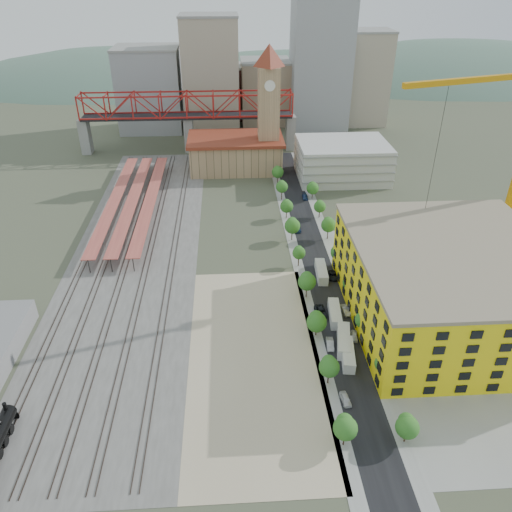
{
  "coord_description": "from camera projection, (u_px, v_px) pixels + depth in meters",
  "views": [
    {
      "loc": [
        -8.47,
        -112.69,
        74.04
      ],
      "look_at": [
        -2.01,
        -5.53,
        10.0
      ],
      "focal_mm": 35.0,
      "sensor_mm": 36.0,
      "label": 1
    }
  ],
  "objects": [
    {
      "name": "ground",
      "position": [
        262.0,
        277.0,
        134.97
      ],
      "size": [
        400.0,
        400.0,
        0.0
      ],
      "primitive_type": "plane",
      "color": "#474C38",
      "rests_on": "ground"
    },
    {
      "name": "ballast_strip",
      "position": [
        137.0,
        249.0,
        148.1
      ],
      "size": [
        36.0,
        165.0,
        0.06
      ],
      "primitive_type": "cube",
      "color": "#605E59",
      "rests_on": "ground"
    },
    {
      "name": "dirt_lot",
      "position": [
        254.0,
        357.0,
        107.75
      ],
      "size": [
        28.0,
        67.0,
        0.06
      ],
      "primitive_type": "cube",
      "color": "tan",
      "rests_on": "ground"
    },
    {
      "name": "street_asphalt",
      "position": [
        312.0,
        248.0,
        148.64
      ],
      "size": [
        12.0,
        170.0,
        0.06
      ],
      "primitive_type": "cube",
      "color": "black",
      "rests_on": "ground"
    },
    {
      "name": "sidewalk_west",
      "position": [
        294.0,
        248.0,
        148.36
      ],
      "size": [
        3.0,
        170.0,
        0.04
      ],
      "primitive_type": "cube",
      "color": "gray",
      "rests_on": "ground"
    },
    {
      "name": "sidewalk_east",
      "position": [
        330.0,
        247.0,
        148.93
      ],
      "size": [
        3.0,
        170.0,
        0.04
      ],
      "primitive_type": "cube",
      "color": "gray",
      "rests_on": "ground"
    },
    {
      "name": "construction_pad",
      "position": [
        454.0,
        316.0,
        120.14
      ],
      "size": [
        50.0,
        90.0,
        0.06
      ],
      "primitive_type": "cube",
      "color": "gray",
      "rests_on": "ground"
    },
    {
      "name": "rail_tracks",
      "position": [
        131.0,
        249.0,
        147.94
      ],
      "size": [
        26.56,
        160.0,
        0.18
      ],
      "color": "#382B23",
      "rests_on": "ground"
    },
    {
      "name": "platform_canopies",
      "position": [
        133.0,
        199.0,
        169.38
      ],
      "size": [
        16.0,
        80.0,
        4.12
      ],
      "color": "#C55F4C",
      "rests_on": "ground"
    },
    {
      "name": "station_hall",
      "position": [
        236.0,
        153.0,
        201.59
      ],
      "size": [
        38.0,
        24.0,
        13.1
      ],
      "color": "tan",
      "rests_on": "ground"
    },
    {
      "name": "clock_tower",
      "position": [
        269.0,
        98.0,
        189.26
      ],
      "size": [
        12.0,
        12.0,
        52.0
      ],
      "color": "tan",
      "rests_on": "ground"
    },
    {
      "name": "parking_garage",
      "position": [
        342.0,
        160.0,
        193.25
      ],
      "size": [
        34.0,
        26.0,
        14.0
      ],
      "primitive_type": "cube",
      "color": "silver",
      "rests_on": "ground"
    },
    {
      "name": "truss_bridge",
      "position": [
        187.0,
        108.0,
        214.03
      ],
      "size": [
        94.0,
        9.6,
        25.6
      ],
      "color": "gray",
      "rests_on": "ground"
    },
    {
      "name": "construction_building",
      "position": [
        450.0,
        284.0,
        115.18
      ],
      "size": [
        44.6,
        50.6,
        18.8
      ],
      "color": "#FDF415",
      "rests_on": "ground"
    },
    {
      "name": "street_trees",
      "position": [
        318.0,
        265.0,
        140.08
      ],
      "size": [
        15.4,
        124.4,
        8.0
      ],
      "color": "#255D1C",
      "rests_on": "ground"
    },
    {
      "name": "skyline",
      "position": [
        257.0,
        80.0,
        245.67
      ],
      "size": [
        133.0,
        46.0,
        60.0
      ],
      "color": "#9EA0A3",
      "rests_on": "ground"
    },
    {
      "name": "distant_hills",
      "position": [
        295.0,
        181.0,
        400.94
      ],
      "size": [
        647.0,
        264.0,
        227.0
      ],
      "color": "#4C6B59",
      "rests_on": "ground"
    },
    {
      "name": "site_trailer_a",
      "position": [
        348.0,
        355.0,
        106.6
      ],
      "size": [
        3.81,
        9.77,
        2.6
      ],
      "primitive_type": "cube",
      "rotation": [
        0.0,
        0.0,
        -0.14
      ],
      "color": "silver",
      "rests_on": "ground"
    },
    {
      "name": "site_trailer_b",
      "position": [
        344.0,
        341.0,
        110.26
      ],
      "size": [
        4.57,
        10.56,
        2.8
      ],
      "primitive_type": "cube",
      "rotation": [
        0.0,
        0.0,
        -0.19
      ],
      "color": "silver",
      "rests_on": "ground"
    },
    {
      "name": "site_trailer_c",
      "position": [
        335.0,
        314.0,
        118.82
      ],
      "size": [
        3.44,
        9.85,
        2.64
      ],
      "primitive_type": "cube",
      "rotation": [
        0.0,
        0.0,
        -0.09
      ],
      "color": "silver",
      "rests_on": "ground"
    },
    {
      "name": "site_trailer_d",
      "position": [
        321.0,
        272.0,
        134.65
      ],
      "size": [
        3.21,
        10.13,
        2.73
      ],
      "primitive_type": "cube",
      "rotation": [
        0.0,
        0.0,
        -0.06
      ],
      "color": "silver",
      "rests_on": "ground"
    },
    {
      "name": "car_0",
      "position": [
        346.0,
        399.0,
        96.59
      ],
      "size": [
        2.0,
        4.1,
        1.35
      ],
      "primitive_type": "imported",
      "rotation": [
        0.0,
        0.0,
        0.11
      ],
      "color": "silver",
      "rests_on": "ground"
    },
    {
      "name": "car_1",
      "position": [
        330.0,
        344.0,
        110.35
      ],
      "size": [
        1.87,
        4.44,
        1.43
      ],
      "primitive_type": "imported",
      "rotation": [
        0.0,
        0.0,
        -0.09
      ],
      "color": "#A5A5AA",
      "rests_on": "ground"
    },
    {
      "name": "car_2",
      "position": [
        321.0,
        312.0,
        120.43
      ],
      "size": [
        2.83,
        5.52,
        1.49
      ],
      "primitive_type": "imported",
      "rotation": [
        0.0,
        0.0,
        0.07
      ],
      "color": "black",
      "rests_on": "ground"
    },
    {
      "name": "car_3",
      "position": [
        297.0,
        228.0,
        157.75
      ],
      "size": [
        2.08,
        5.06,
        1.46
      ],
      "primitive_type": "imported",
      "rotation": [
        0.0,
        0.0,
        -0.01
      ],
      "color": "navy",
      "rests_on": "ground"
    },
    {
      "name": "car_4",
      "position": [
        354.0,
        336.0,
        112.78
      ],
      "size": [
        2.14,
        4.02,
        1.3
      ],
      "primitive_type": "imported",
      "rotation": [
        0.0,
        0.0,
        -0.16
      ],
      "color": "silver",
      "rests_on": "ground"
    },
    {
      "name": "car_5",
      "position": [
        345.0,
        311.0,
        120.93
      ],
      "size": [
        2.17,
        4.5,
        1.42
      ],
      "primitive_type": "imported",
      "rotation": [
        0.0,
        0.0,
        0.16
      ],
      "color": "#A6A6AB",
      "rests_on": "ground"
    },
    {
      "name": "car_6",
      "position": [
        333.0,
        276.0,
        134.31
      ],
      "size": [
        2.64,
        4.98,
        1.33
      ],
      "primitive_type": "imported",
      "rotation": [
        0.0,
        0.0,
        -0.09
      ],
      "color": "black",
      "rests_on": "ground"
    },
    {
      "name": "car_7",
      "position": [
        305.0,
        197.0,
        178.89
      ],
      "size": [
        2.13,
        4.74,
        1.35
      ],
      "primitive_type": "imported",
      "rotation": [
        0.0,
        0.0,
        -0.05
      ],
      "color": "navy",
      "rests_on": "ground"
    }
  ]
}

